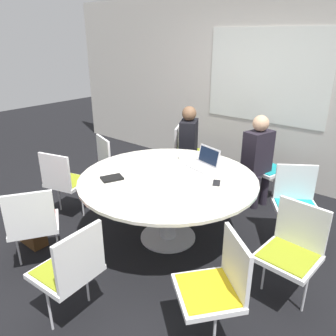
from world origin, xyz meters
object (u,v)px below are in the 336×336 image
chair_2 (113,160)px  chair_7 (292,247)px  person_1 (190,141)px  laptop (204,162)px  handbag (31,231)px  chair_4 (33,221)px  chair_8 (296,200)px  cell_phone (217,183)px  person_0 (258,154)px  chair_3 (64,179)px  chair_5 (71,267)px  chair_6 (217,283)px  chair_0 (264,163)px  coffee_cup (182,155)px  chair_1 (186,149)px  spiral_notebook (112,178)px

chair_2 → chair_7: bearing=10.3°
person_1 → laptop: 1.08m
laptop → handbag: (-1.20, -1.49, -0.64)m
chair_4 → laptop: (0.79, 1.64, 0.29)m
chair_8 → cell_phone: chair_8 is taller
chair_4 → person_0: size_ratio=0.71×
chair_3 → handbag: (0.20, -0.59, -0.36)m
chair_5 → chair_6: same height
chair_0 → chair_2: bearing=-38.4°
person_1 → coffee_cup: bearing=2.7°
chair_2 → coffee_cup: bearing=26.4°
chair_3 → person_0: size_ratio=0.71×
chair_2 → coffee_cup: (1.08, 0.13, 0.28)m
chair_6 → handbag: bearing=44.8°
chair_0 → person_0: bearing=18.9°
chair_3 → handbag: chair_3 is taller
cell_phone → coffee_cup: bearing=154.1°
chair_7 → chair_4: bearing=34.0°
chair_7 → coffee_cup: size_ratio=8.56×
coffee_cup → chair_4: bearing=-105.2°
chair_1 → handbag: (-0.26, -2.43, -0.36)m
chair_0 → chair_6: (0.73, -2.38, 0.00)m
chair_7 → cell_phone: size_ratio=5.38×
person_0 → chair_5: bearing=10.3°
chair_7 → person_0: person_0 is taller
chair_6 → chair_0: bearing=-34.2°
chair_1 → cell_phone: size_ratio=5.38×
chair_2 → spiral_notebook: (0.87, -0.78, 0.24)m
chair_4 → cell_phone: chair_4 is taller
chair_3 → chair_8: (2.34, 1.21, 0.00)m
chair_5 → person_0: 2.69m
person_0 → coffee_cup: size_ratio=12.12×
chair_1 → chair_4: size_ratio=1.00×
spiral_notebook → person_0: bearing=65.9°
chair_6 → chair_8: bearing=-50.8°
laptop → chair_0: bearing=93.4°
chair_7 → chair_5: bearing=52.1°
chair_4 → chair_5: same height
chair_4 → chair_7: (1.99, 1.12, 0.00)m
chair_7 → laptop: bearing=-18.7°
chair_5 → laptop: 1.83m
laptop → spiral_notebook: 1.03m
chair_0 → person_0: 0.32m
chair_0 → spiral_notebook: (-0.76, -2.00, 0.24)m
chair_2 → chair_7: 2.65m
laptop → chair_2: bearing=-160.8°
chair_5 → person_1: size_ratio=0.71×
spiral_notebook → coffee_cup: size_ratio=2.56×
chair_4 → laptop: bearing=6.8°
chair_7 → chair_8: 0.88m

